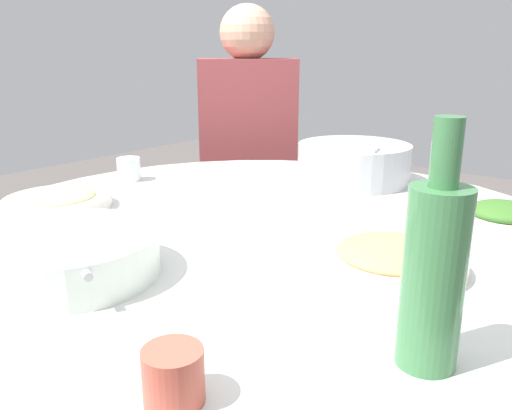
{
  "coord_description": "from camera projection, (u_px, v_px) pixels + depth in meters",
  "views": [
    {
      "loc": [
        0.6,
        -0.78,
        1.08
      ],
      "look_at": [
        -0.03,
        0.01,
        0.78
      ],
      "focal_mm": 36.71,
      "sensor_mm": 36.0,
      "label": 1
    }
  ],
  "objects": [
    {
      "name": "round_dining_table",
      "position": [
        263.0,
        262.0,
        1.06
      ],
      "size": [
        1.25,
        1.25,
        0.75
      ],
      "color": "#99999E",
      "rests_on": "ground"
    },
    {
      "name": "rice_bowl",
      "position": [
        354.0,
        162.0,
        1.36
      ],
      "size": [
        0.29,
        0.29,
        0.11
      ],
      "color": "#B2B5BA",
      "rests_on": "round_dining_table"
    },
    {
      "name": "soup_bowl",
      "position": [
        69.0,
        256.0,
        0.8
      ],
      "size": [
        0.28,
        0.27,
        0.07
      ],
      "color": "white",
      "rests_on": "round_dining_table"
    },
    {
      "name": "dish_shrimp",
      "position": [
        392.0,
        258.0,
        0.82
      ],
      "size": [
        0.23,
        0.23,
        0.04
      ],
      "color": "silver",
      "rests_on": "round_dining_table"
    },
    {
      "name": "dish_noodles",
      "position": [
        58.0,
        201.0,
        1.14
      ],
      "size": [
        0.23,
        0.23,
        0.04
      ],
      "color": "silver",
      "rests_on": "round_dining_table"
    },
    {
      "name": "dish_greens",
      "position": [
        504.0,
        217.0,
        1.02
      ],
      "size": [
        0.19,
        0.19,
        0.05
      ],
      "color": "white",
      "rests_on": "round_dining_table"
    },
    {
      "name": "green_bottle",
      "position": [
        434.0,
        272.0,
        0.55
      ],
      "size": [
        0.07,
        0.07,
        0.27
      ],
      "color": "#3D7845",
      "rests_on": "round_dining_table"
    },
    {
      "name": "tea_cup_near",
      "position": [
        173.0,
        376.0,
        0.51
      ],
      "size": [
        0.06,
        0.06,
        0.06
      ],
      "primitive_type": "cylinder",
      "color": "#BF5241",
      "rests_on": "round_dining_table"
    },
    {
      "name": "tea_cup_far",
      "position": [
        129.0,
        169.0,
        1.37
      ],
      "size": [
        0.06,
        0.06,
        0.06
      ],
      "primitive_type": "cylinder",
      "color": "white",
      "rests_on": "round_dining_table"
    },
    {
      "name": "stool_for_diner_left",
      "position": [
        248.0,
        274.0,
        2.05
      ],
      "size": [
        0.32,
        0.32,
        0.47
      ],
      "primitive_type": "cylinder",
      "color": "brown",
      "rests_on": "ground"
    },
    {
      "name": "diner_left",
      "position": [
        248.0,
        134.0,
        1.89
      ],
      "size": [
        0.46,
        0.47,
        0.76
      ],
      "color": "#2D333D",
      "rests_on": "stool_for_diner_left"
    }
  ]
}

